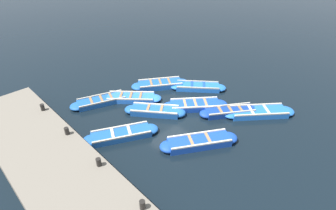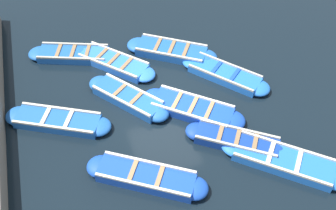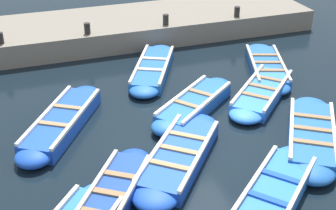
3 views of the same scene
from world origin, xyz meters
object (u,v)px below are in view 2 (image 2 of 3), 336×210
at_px(boat_broadside, 172,51).
at_px(boat_centre, 74,54).
at_px(boat_mid_row, 237,141).
at_px(boat_far_corner, 225,74).
at_px(boat_near_quay, 58,121).
at_px(boat_outer_left, 114,62).
at_px(boat_bow_out, 146,177).
at_px(boat_tucked, 193,109).
at_px(boat_end_of_row, 128,98).
at_px(boat_alongside, 283,161).

distance_m(boat_broadside, boat_centre, 3.92).
bearing_deg(boat_mid_row, boat_broadside, 97.79).
height_order(boat_far_corner, boat_broadside, boat_broadside).
height_order(boat_near_quay, boat_outer_left, boat_near_quay).
bearing_deg(boat_bow_out, boat_tucked, 44.24).
relative_size(boat_bow_out, boat_near_quay, 0.99).
bearing_deg(boat_centre, boat_bow_out, -78.44).
xyz_separation_m(boat_broadside, boat_tucked, (-0.23, -3.19, -0.01)).
relative_size(boat_bow_out, boat_tucked, 1.05).
distance_m(boat_broadside, boat_outer_left, 2.36).
bearing_deg(boat_mid_row, boat_centre, 127.10).
distance_m(boat_far_corner, boat_centre, 6.05).
xyz_separation_m(boat_end_of_row, boat_broadside, (2.27, 2.02, -0.00)).
distance_m(boat_end_of_row, boat_near_quay, 2.54).
relative_size(boat_bow_out, boat_centre, 0.98).
distance_m(boat_end_of_row, boat_centre, 3.37).
xyz_separation_m(boat_far_corner, boat_near_quay, (-6.32, -0.47, 0.01)).
bearing_deg(boat_outer_left, boat_tucked, -56.63).
height_order(boat_end_of_row, boat_tucked, boat_end_of_row).
xyz_separation_m(boat_bow_out, boat_broadside, (2.49, 5.39, -0.01)).
relative_size(boat_end_of_row, boat_broadside, 0.86).
height_order(boat_bow_out, boat_tucked, boat_bow_out).
distance_m(boat_bow_out, boat_broadside, 5.94).
bearing_deg(boat_far_corner, boat_tucked, -143.46).
bearing_deg(boat_near_quay, boat_tucked, -10.42).
height_order(boat_far_corner, boat_end_of_row, boat_end_of_row).
distance_m(boat_end_of_row, boat_outer_left, 2.06).
distance_m(boat_broadside, boat_mid_row, 4.98).
relative_size(boat_end_of_row, boat_near_quay, 0.85).
distance_m(boat_bow_out, boat_alongside, 4.29).
height_order(boat_tucked, boat_outer_left, boat_tucked).
relative_size(boat_outer_left, boat_alongside, 0.87).
distance_m(boat_far_corner, boat_end_of_row, 3.81).
relative_size(boat_mid_row, boat_outer_left, 1.01).
xyz_separation_m(boat_end_of_row, boat_outer_left, (-0.09, 2.06, -0.02)).
height_order(boat_far_corner, boat_near_quay, boat_near_quay).
distance_m(boat_far_corner, boat_bow_out, 5.34).
bearing_deg(boat_broadside, boat_outer_left, 179.09).
bearing_deg(boat_near_quay, boat_outer_left, 44.54).
bearing_deg(boat_mid_row, boat_alongside, -46.60).
bearing_deg(boat_broadside, boat_centre, 165.51).
height_order(boat_centre, boat_alongside, boat_alongside).
bearing_deg(boat_outer_left, boat_alongside, -56.06).
xyz_separation_m(boat_far_corner, boat_tucked, (-1.76, -1.31, 0.01)).
height_order(boat_bow_out, boat_mid_row, boat_bow_out).
height_order(boat_bow_out, boat_broadside, boat_bow_out).
xyz_separation_m(boat_bow_out, boat_mid_row, (3.17, 0.46, -0.02)).
bearing_deg(boat_outer_left, boat_end_of_row, -87.60).
distance_m(boat_end_of_row, boat_alongside, 5.70).
height_order(boat_bow_out, boat_centre, boat_bow_out).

